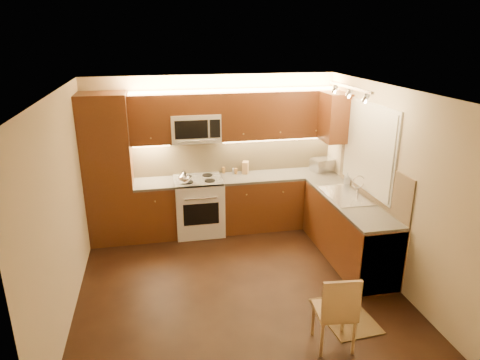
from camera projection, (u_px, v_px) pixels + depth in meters
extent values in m
cube|color=black|center=(237.00, 284.00, 5.61)|extent=(4.00, 4.00, 0.01)
cube|color=beige|center=(237.00, 91.00, 4.79)|extent=(4.00, 4.00, 0.01)
cube|color=#C3B18E|center=(213.00, 152.00, 7.05)|extent=(4.00, 0.01, 2.50)
cube|color=#C3B18E|center=(287.00, 286.00, 3.35)|extent=(4.00, 0.01, 2.50)
cube|color=#C3B18E|center=(63.00, 208.00, 4.82)|extent=(0.01, 4.00, 2.50)
cube|color=#C3B18E|center=(388.00, 184.00, 5.58)|extent=(0.01, 4.00, 2.50)
cube|color=#4E2810|center=(108.00, 170.00, 6.50)|extent=(0.70, 0.60, 2.30)
cube|color=#4E2810|center=(156.00, 210.00, 6.86)|extent=(0.62, 0.60, 0.86)
cube|color=#373532|center=(154.00, 184.00, 6.71)|extent=(0.62, 0.60, 0.04)
cube|color=#4E2810|center=(278.00, 201.00, 7.24)|extent=(1.92, 0.60, 0.86)
cube|color=#373532|center=(279.00, 175.00, 7.10)|extent=(1.92, 0.60, 0.04)
cube|color=#4E2810|center=(348.00, 230.00, 6.16)|extent=(0.60, 2.00, 0.86)
cube|color=#373532|center=(350.00, 201.00, 6.02)|extent=(0.60, 2.00, 0.04)
cube|color=silver|center=(371.00, 253.00, 5.52)|extent=(0.58, 0.60, 0.84)
cube|color=tan|center=(234.00, 154.00, 7.13)|extent=(3.30, 0.02, 0.60)
cube|color=tan|center=(372.00, 178.00, 5.97)|extent=(0.02, 2.00, 0.60)
cube|color=#4E2810|center=(149.00, 119.00, 6.50)|extent=(0.62, 0.35, 0.75)
cube|color=#4E2810|center=(278.00, 114.00, 6.89)|extent=(1.92, 0.35, 0.75)
cube|color=#4E2810|center=(194.00, 103.00, 6.56)|extent=(0.76, 0.35, 0.31)
cube|color=#4E2810|center=(335.00, 117.00, 6.64)|extent=(0.35, 0.50, 0.75)
cube|color=silver|center=(369.00, 148.00, 5.98)|extent=(0.03, 1.44, 1.24)
cube|color=silver|center=(368.00, 148.00, 5.97)|extent=(0.02, 1.36, 1.16)
cube|color=silver|center=(350.00, 87.00, 5.47)|extent=(0.04, 1.20, 0.03)
cube|color=silver|center=(323.00, 165.00, 7.22)|extent=(0.41, 0.34, 0.22)
cube|color=olive|center=(245.00, 167.00, 7.11)|extent=(0.14, 0.17, 0.20)
cylinder|color=silver|center=(233.00, 171.00, 7.09)|extent=(0.05, 0.05, 0.11)
cylinder|color=olive|center=(224.00, 170.00, 7.13)|extent=(0.06, 0.06, 0.10)
cylinder|color=silver|center=(234.00, 171.00, 7.13)|extent=(0.05, 0.05, 0.08)
cylinder|color=#A26F30|center=(236.00, 171.00, 7.09)|extent=(0.06, 0.06, 0.10)
imported|color=#B9BABE|center=(347.00, 178.00, 6.61)|extent=(0.10, 0.10, 0.18)
cube|color=black|center=(345.00, 315.00, 4.99)|extent=(0.61, 0.86, 0.01)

